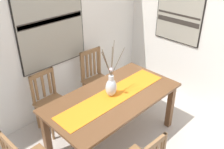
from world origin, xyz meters
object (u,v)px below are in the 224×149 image
Objects in this scene: centerpiece_vase at (111,86)px; painting_on_back_wall at (52,29)px; painting_on_side_wall at (179,14)px; dining_table at (113,103)px; chair_3 at (96,78)px; chair_1 at (50,101)px.

painting_on_back_wall is at bearing 93.53° from centerpiece_vase.
centerpiece_vase is 1.24m from painting_on_back_wall.
dining_table is at bearing -173.87° from painting_on_side_wall.
painting_on_back_wall is (-0.08, 1.16, 0.75)m from dining_table.
dining_table is at bearing -117.81° from chair_3.
painting_on_side_wall is (2.15, -0.67, 0.99)m from chair_1.
chair_3 is at bearing 60.76° from centerpiece_vase.
dining_table is 1.85× the size of painting_on_side_wall.
chair_1 is at bearing 116.83° from centerpiece_vase.
chair_1 is 0.79× the size of painting_on_back_wall.
chair_1 is (-0.43, 0.86, -0.18)m from dining_table.
chair_1 is at bearing 179.52° from chair_3.
painting_on_back_wall is at bearing 151.69° from painting_on_side_wall.
painting_on_back_wall is (0.35, 0.30, 0.93)m from chair_1.
centerpiece_vase is (-0.01, 0.02, 0.25)m from dining_table.
centerpiece_vase reaches higher than chair_3.
chair_3 is (0.45, 0.85, -0.15)m from dining_table.
painting_on_back_wall is at bearing 150.07° from chair_3.
painting_on_back_wall is 1.17× the size of painting_on_side_wall.
centerpiece_vase is 0.82× the size of chair_1.
painting_on_back_wall reaches higher than dining_table.
painting_on_side_wall is (1.80, -0.97, 0.06)m from painting_on_back_wall.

